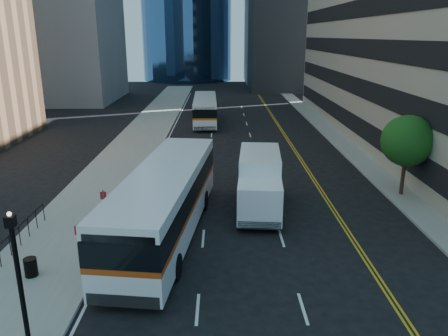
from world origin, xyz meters
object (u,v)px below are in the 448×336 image
at_px(bus_front, 166,200).
at_px(box_truck, 260,182).
at_px(lamp_post, 18,274).
at_px(street_tree, 407,141).
at_px(trash_can, 31,267).
at_px(bus_rear, 205,109).

height_order(bus_front, box_truck, bus_front).
distance_m(lamp_post, bus_front, 9.19).
bearing_deg(street_tree, trash_can, -153.56).
xyz_separation_m(bus_front, trash_can, (-5.26, -4.18, -1.38)).
bearing_deg(lamp_post, trash_can, 111.21).
xyz_separation_m(bus_rear, box_truck, (4.03, -26.67, 0.09)).
relative_size(street_tree, lamp_post, 1.12).
xyz_separation_m(lamp_post, bus_front, (3.62, 8.41, -0.79)).
bearing_deg(lamp_post, street_tree, 37.87).
bearing_deg(street_tree, lamp_post, -142.13).
bearing_deg(bus_rear, trash_can, -101.80).
bearing_deg(bus_front, bus_rear, 94.86).
height_order(street_tree, bus_front, street_tree).
distance_m(lamp_post, trash_can, 5.03).
distance_m(bus_rear, box_truck, 26.97).
bearing_deg(bus_rear, bus_front, -93.38).
relative_size(bus_front, trash_can, 17.39).
bearing_deg(trash_can, street_tree, 26.44).
bearing_deg(box_truck, street_tree, 17.46).
height_order(lamp_post, trash_can, lamp_post).
bearing_deg(trash_can, bus_front, 38.49).
distance_m(lamp_post, box_truck, 14.76).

